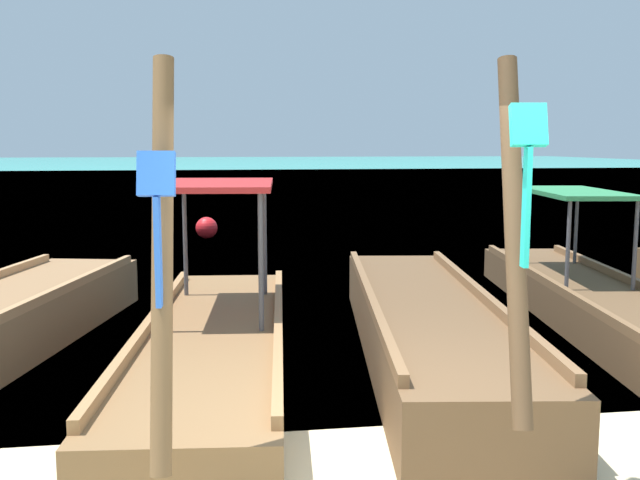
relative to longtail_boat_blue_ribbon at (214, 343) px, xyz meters
The scene contains 5 objects.
sea_water 58.44m from the longtail_boat_blue_ribbon, 88.90° to the left, with size 120.00×120.00×0.00m, color #2DB29E.
longtail_boat_blue_ribbon is the anchor object (origin of this frame).
longtail_boat_turquoise_ribbon 2.22m from the longtail_boat_blue_ribbon, ahead, with size 2.07×6.60×2.81m.
longtail_boat_yellow_ribbon 4.92m from the longtail_boat_blue_ribbon, 15.15° to the left, with size 2.12×7.13×2.57m.
mooring_buoy_near 10.34m from the longtail_boat_blue_ribbon, 90.88° to the left, with size 0.52×0.52×0.52m.
Camera 1 is at (-1.11, -4.01, 2.27)m, focal length 40.40 mm.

